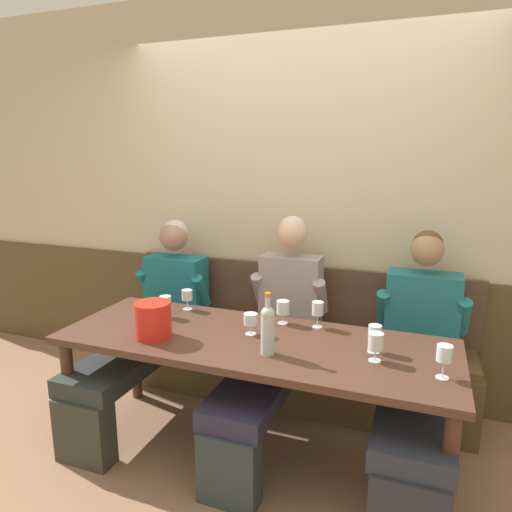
% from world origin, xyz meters
% --- Properties ---
extents(ground_plane, '(6.80, 6.80, 0.02)m').
position_xyz_m(ground_plane, '(0.00, 0.00, -0.01)').
color(ground_plane, '#956B4F').
rests_on(ground_plane, ground).
extents(room_wall_back, '(6.80, 0.08, 2.80)m').
position_xyz_m(room_wall_back, '(0.00, 1.09, 1.40)').
color(room_wall_back, beige).
rests_on(room_wall_back, ground).
extents(wood_wainscot_panel, '(6.80, 0.03, 0.92)m').
position_xyz_m(wood_wainscot_panel, '(0.00, 1.04, 0.46)').
color(wood_wainscot_panel, brown).
rests_on(wood_wainscot_panel, ground).
extents(wall_bench, '(2.47, 0.42, 0.94)m').
position_xyz_m(wall_bench, '(0.00, 0.83, 0.28)').
color(wall_bench, brown).
rests_on(wall_bench, ground).
extents(dining_table, '(2.17, 0.78, 0.72)m').
position_xyz_m(dining_table, '(0.00, 0.15, 0.64)').
color(dining_table, '#4C2E24').
rests_on(dining_table, ground).
extents(person_center_left_seat, '(0.54, 1.23, 1.24)m').
position_xyz_m(person_center_left_seat, '(-0.86, 0.46, 0.60)').
color(person_center_left_seat, '#34362E').
rests_on(person_center_left_seat, ground).
extents(person_right_seat, '(0.50, 1.23, 1.31)m').
position_xyz_m(person_right_seat, '(0.02, 0.47, 0.63)').
color(person_right_seat, '#2C373A').
rests_on(person_right_seat, ground).
extents(person_left_seat, '(0.54, 1.23, 1.27)m').
position_xyz_m(person_left_seat, '(0.86, 0.46, 0.60)').
color(person_left_seat, '#292A34').
rests_on(person_left_seat, ground).
extents(ice_bucket, '(0.20, 0.20, 0.20)m').
position_xyz_m(ice_bucket, '(-0.52, -0.03, 0.82)').
color(ice_bucket, red).
rests_on(ice_bucket, dining_table).
extents(wine_bottle_green_tall, '(0.07, 0.07, 0.32)m').
position_xyz_m(wine_bottle_green_tall, '(0.14, -0.01, 0.86)').
color(wine_bottle_green_tall, '#B4BFBB').
rests_on(wine_bottle_green_tall, dining_table).
extents(wine_glass_left_end, '(0.07, 0.07, 0.13)m').
position_xyz_m(wine_glass_left_end, '(-0.63, 0.27, 0.82)').
color(wine_glass_left_end, silver).
rests_on(wine_glass_left_end, dining_table).
extents(wine_glass_mid_left, '(0.07, 0.07, 0.14)m').
position_xyz_m(wine_glass_mid_left, '(0.64, 0.20, 0.82)').
color(wine_glass_mid_left, silver).
rests_on(wine_glass_mid_left, dining_table).
extents(wine_glass_center_front, '(0.08, 0.08, 0.14)m').
position_xyz_m(wine_glass_center_front, '(0.09, 0.42, 0.81)').
color(wine_glass_center_front, silver).
rests_on(wine_glass_center_front, dining_table).
extents(wine_glass_by_bottle, '(0.08, 0.08, 0.12)m').
position_xyz_m(wine_glass_by_bottle, '(-0.03, 0.20, 0.81)').
color(wine_glass_by_bottle, silver).
rests_on(wine_glass_by_bottle, dining_table).
extents(wine_glass_center_rear, '(0.07, 0.07, 0.16)m').
position_xyz_m(wine_glass_center_rear, '(0.29, 0.43, 0.83)').
color(wine_glass_center_rear, silver).
rests_on(wine_glass_center_rear, dining_table).
extents(wine_glass_mid_right, '(0.07, 0.07, 0.16)m').
position_xyz_m(wine_glass_mid_right, '(0.97, 0.02, 0.83)').
color(wine_glass_mid_right, silver).
rests_on(wine_glass_mid_right, dining_table).
extents(wine_glass_right_end, '(0.07, 0.07, 0.13)m').
position_xyz_m(wine_glass_right_end, '(-0.57, 0.44, 0.81)').
color(wine_glass_right_end, silver).
rests_on(wine_glass_right_end, dining_table).
extents(wine_glass_near_bucket, '(0.07, 0.07, 0.14)m').
position_xyz_m(wine_glass_near_bucket, '(0.66, 0.09, 0.81)').
color(wine_glass_near_bucket, silver).
rests_on(wine_glass_near_bucket, dining_table).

